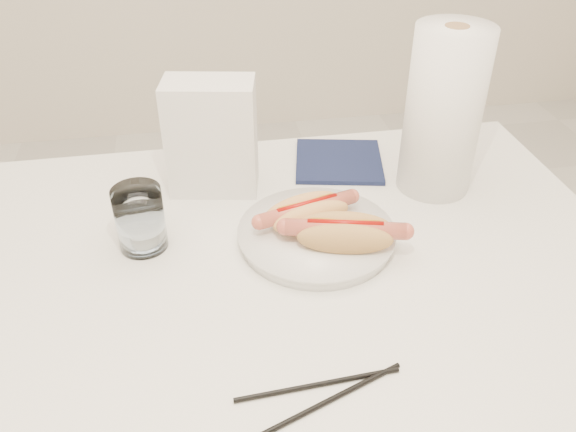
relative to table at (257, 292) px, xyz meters
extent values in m
cube|color=white|center=(0.00, 0.00, 0.04)|extent=(1.20, 0.80, 0.04)
cylinder|color=silver|center=(-0.54, 0.34, -0.34)|extent=(0.04, 0.04, 0.71)
cylinder|color=silver|center=(0.54, 0.34, -0.34)|extent=(0.04, 0.04, 0.71)
cylinder|color=white|center=(0.10, 0.04, 0.07)|extent=(0.25, 0.25, 0.02)
ellipsoid|color=#EFAD5F|center=(0.10, 0.05, 0.10)|extent=(0.14, 0.07, 0.05)
ellipsoid|color=#EFAD5F|center=(0.09, 0.08, 0.10)|extent=(0.14, 0.07, 0.05)
ellipsoid|color=#EFAD5F|center=(0.09, 0.06, 0.09)|extent=(0.13, 0.08, 0.03)
cylinder|color=#C65B45|center=(0.09, 0.06, 0.11)|extent=(0.17, 0.07, 0.03)
cylinder|color=#990A05|center=(0.09, 0.06, 0.12)|extent=(0.10, 0.04, 0.01)
ellipsoid|color=tan|center=(0.14, -0.02, 0.10)|extent=(0.15, 0.07, 0.05)
ellipsoid|color=tan|center=(0.14, 0.01, 0.10)|extent=(0.15, 0.07, 0.05)
ellipsoid|color=tan|center=(0.14, 0.00, 0.09)|extent=(0.14, 0.09, 0.03)
cylinder|color=#C65946|center=(0.14, 0.00, 0.11)|extent=(0.18, 0.07, 0.03)
cylinder|color=#990A05|center=(0.14, 0.00, 0.12)|extent=(0.11, 0.04, 0.01)
cylinder|color=white|center=(-0.17, 0.08, 0.11)|extent=(0.08, 0.08, 0.11)
cylinder|color=black|center=(0.04, -0.25, 0.06)|extent=(0.21, 0.02, 0.01)
cylinder|color=black|center=(0.05, -0.27, 0.06)|extent=(0.20, 0.08, 0.01)
cube|color=white|center=(-0.04, 0.23, 0.16)|extent=(0.17, 0.11, 0.21)
cube|color=#121A3B|center=(0.20, 0.28, 0.06)|extent=(0.20, 0.20, 0.01)
cylinder|color=white|center=(0.35, 0.17, 0.21)|extent=(0.14, 0.14, 0.30)
camera|label=1|loc=(-0.07, -0.71, 0.65)|focal=36.96mm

